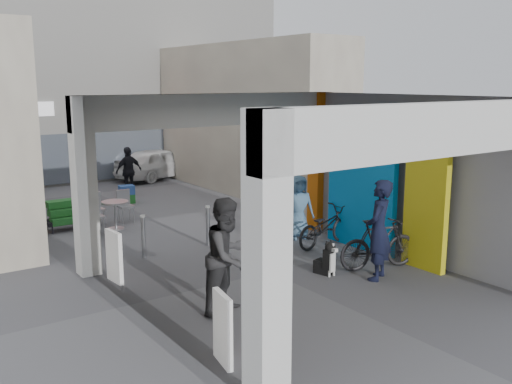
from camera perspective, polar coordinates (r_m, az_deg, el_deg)
ground at (r=11.55m, az=1.40°, el=-8.01°), size 90.00×90.00×0.00m
arcade_canopy at (r=10.72m, az=6.40°, el=3.10°), size 6.40×6.45×6.40m
far_building at (r=23.68m, az=-19.46°, el=10.98°), size 18.00×4.08×8.00m
plaza_bldg_right at (r=19.68m, az=-0.98°, el=7.36°), size 2.00×9.00×5.00m
bollard_left at (r=12.60m, az=-11.20°, el=-4.40°), size 0.09×0.09×0.92m
bollard_center at (r=13.25m, az=-4.83°, el=-3.44°), size 0.09×0.09×0.93m
bollard_right at (r=14.02m, az=1.08°, el=-2.57°), size 0.09×0.09×0.94m
advert_board_near at (r=7.88m, az=-3.32°, el=-13.46°), size 0.19×0.56×1.00m
advert_board_far at (r=11.19m, az=-13.97°, el=-6.25°), size 0.14×0.55×1.00m
cafe_set at (r=15.39m, az=-14.63°, el=-2.30°), size 1.45×1.17×0.88m
produce_stand at (r=15.45m, az=-18.26°, el=-2.49°), size 1.15×0.62×0.76m
crate_stack at (r=18.29m, az=-12.80°, el=-0.22°), size 0.50×0.41×0.56m
border_collie at (r=11.41m, az=7.14°, el=-6.82°), size 0.27×0.52×0.72m
man_with_dog at (r=11.14m, az=12.17°, el=-3.74°), size 0.85×0.76×1.95m
man_back_turned at (r=9.36m, az=-2.85°, el=-6.40°), size 1.15×1.04×1.94m
man_elderly at (r=13.81m, az=4.27°, el=-1.49°), size 0.87×0.69×1.55m
man_crates at (r=19.54m, az=-12.61°, el=2.07°), size 0.99×0.52×1.62m
bicycle_front at (r=13.29m, az=6.90°, el=-3.44°), size 1.83×0.86×0.92m
bicycle_rear at (r=11.86m, az=12.17°, el=-5.10°), size 1.81×0.94×1.05m
white_van at (r=22.63m, az=-9.73°, el=2.89°), size 3.87×2.47×1.23m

